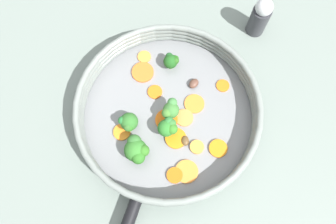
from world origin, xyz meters
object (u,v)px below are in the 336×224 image
Objects in this scene: carrot_slice_2 at (155,92)px; salt_shaker at (260,17)px; broccoli_floret_2 at (168,127)px; carrot_slice_4 at (175,175)px; broccoli_floret_1 at (129,122)px; broccoli_floret_3 at (171,109)px; carrot_slice_7 at (184,117)px; carrot_slice_1 at (194,104)px; carrot_slice_6 at (197,147)px; mushroom_piece_0 at (194,83)px; skillet at (168,116)px; carrot_slice_10 at (167,120)px; carrot_slice_5 at (176,138)px; carrot_slice_3 at (144,57)px; broccoli_floret_4 at (136,150)px; mushroom_piece_1 at (185,141)px; carrot_slice_12 at (223,86)px; carrot_slice_8 at (218,148)px; carrot_slice_0 at (143,72)px; broccoli_floret_0 at (171,61)px; carrot_slice_9 at (122,132)px; carrot_slice_11 at (187,172)px.

salt_shaker is at bearing -130.60° from carrot_slice_2.
carrot_slice_4 is at bearing 112.01° from broccoli_floret_2.
broccoli_floret_3 is at bearing -149.31° from broccoli_floret_1.
carrot_slice_1 is at bearing -111.74° from carrot_slice_7.
carrot_slice_6 is 0.14m from mushroom_piece_0.
skillet is 11.37× the size of carrot_slice_4.
carrot_slice_10 is (-0.00, 0.01, 0.01)m from skillet.
carrot_slice_5 is 0.05m from carrot_slice_6.
carrot_slice_5 is (0.01, -0.07, -0.00)m from carrot_slice_4.
carrot_slice_3 is 0.21m from broccoli_floret_4.
carrot_slice_5 is at bearing -2.63° from mushroom_piece_1.
broccoli_floret_2 reaches higher than carrot_slice_10.
broccoli_floret_4 is at bearing 52.79° from carrot_slice_12.
carrot_slice_8 reaches higher than carrot_slice_12.
carrot_slice_2 is 0.12m from mushroom_piece_1.
broccoli_floret_2 is (-0.08, 0.11, 0.03)m from carrot_slice_0.
broccoli_floret_1 reaches higher than mushroom_piece_0.
mushroom_piece_1 is at bearing 113.03° from broccoli_floret_0.
carrot_slice_9 is at bearing 87.31° from carrot_slice_0.
carrot_slice_9 is at bearing 3.86° from carrot_slice_8.
carrot_slice_9 is (0.08, 0.06, 0.01)m from skillet.
carrot_slice_4 is 0.57× the size of broccoli_floret_4.
carrot_slice_2 is 1.49× the size of mushroom_piece_1.
broccoli_floret_4 is (0.10, -0.01, 0.02)m from carrot_slice_11.
carrot_slice_8 is at bearing 96.84° from carrot_slice_12.
carrot_slice_7 is (-0.03, -0.00, 0.01)m from skillet.
carrot_slice_6 reaches higher than carrot_slice_10.
broccoli_floret_0 is at bearing -108.16° from broccoli_floret_1.
broccoli_floret_4 is (0.07, 0.05, 0.02)m from carrot_slice_5.
carrot_slice_11 is at bearing 120.73° from skillet.
carrot_slice_11 is (0.01, 0.05, -0.00)m from carrot_slice_6.
carrot_slice_5 is at bearing -59.26° from carrot_slice_11.
carrot_slice_3 is 0.61× the size of broccoli_floret_3.
carrot_slice_6 reaches higher than carrot_slice_9.
carrot_slice_0 is 0.14m from carrot_slice_9.
carrot_slice_7 is at bearing -30.82° from carrot_slice_8.
carrot_slice_11 is at bearing 118.07° from broccoli_floret_3.
carrot_slice_8 is 0.30m from salt_shaker.
carrot_slice_8 is 0.67× the size of broccoli_floret_4.
carrot_slice_0 is 1.36× the size of carrot_slice_9.
carrot_slice_0 is 0.04m from carrot_slice_3.
salt_shaker reaches higher than broccoli_floret_0.
carrot_slice_8 is at bearing 174.14° from broccoli_floret_2.
broccoli_floret_1 is 1.82× the size of mushroom_piece_0.
broccoli_floret_0 reaches higher than carrot_slice_5.
broccoli_floret_4 is at bearing 101.46° from carrot_slice_3.
carrot_slice_6 is 0.51× the size of broccoli_floret_4.
carrot_slice_6 is 0.75× the size of broccoli_floret_0.
salt_shaker is (-0.22, -0.18, 0.03)m from carrot_slice_0.
carrot_slice_5 is at bearing 150.12° from broccoli_floret_2.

